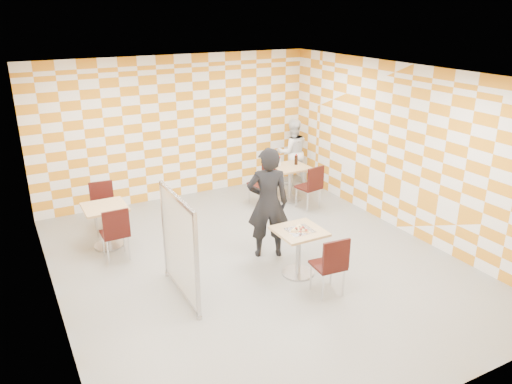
# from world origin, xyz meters

# --- Properties ---
(room_shell) EXTENTS (7.00, 7.00, 7.00)m
(room_shell) POSITION_xyz_m (0.00, 0.54, 1.50)
(room_shell) COLOR gray
(room_shell) RESTS_ON ground
(main_table) EXTENTS (0.70, 0.70, 0.75)m
(main_table) POSITION_xyz_m (0.41, -0.60, 0.51)
(main_table) COLOR tan
(main_table) RESTS_ON ground
(second_table) EXTENTS (0.70, 0.70, 0.75)m
(second_table) POSITION_xyz_m (1.96, 2.16, 0.51)
(second_table) COLOR tan
(second_table) RESTS_ON ground
(empty_table) EXTENTS (0.70, 0.70, 0.75)m
(empty_table) POSITION_xyz_m (-1.97, 1.75, 0.51)
(empty_table) COLOR tan
(empty_table) RESTS_ON ground
(chair_main_front) EXTENTS (0.46, 0.47, 0.92)m
(chair_main_front) POSITION_xyz_m (0.47, -1.35, 0.54)
(chair_main_front) COLOR #330D0A
(chair_main_front) RESTS_ON ground
(chair_second_front) EXTENTS (0.49, 0.49, 0.92)m
(chair_second_front) POSITION_xyz_m (2.06, 1.49, 0.54)
(chair_second_front) COLOR #330D0A
(chair_second_front) RESTS_ON ground
(chair_second_side) EXTENTS (0.48, 0.48, 0.92)m
(chair_second_side) POSITION_xyz_m (1.37, 2.22, 0.54)
(chair_second_side) COLOR #330D0A
(chair_second_side) RESTS_ON ground
(chair_empty_near) EXTENTS (0.42, 0.43, 0.92)m
(chair_empty_near) POSITION_xyz_m (-1.94, 1.15, 0.54)
(chair_empty_near) COLOR #330D0A
(chair_empty_near) RESTS_ON ground
(chair_empty_far) EXTENTS (0.46, 0.47, 0.92)m
(chair_empty_far) POSITION_xyz_m (-1.87, 2.43, 0.54)
(chair_empty_far) COLOR #330D0A
(chair_empty_far) RESTS_ON ground
(partition) EXTENTS (0.08, 1.38, 1.55)m
(partition) POSITION_xyz_m (-1.39, -0.34, 0.79)
(partition) COLOR white
(partition) RESTS_ON ground
(man_dark) EXTENTS (0.79, 0.67, 1.86)m
(man_dark) POSITION_xyz_m (0.31, 0.18, 0.93)
(man_dark) COLOR black
(man_dark) RESTS_ON ground
(man_white) EXTENTS (0.86, 0.74, 1.52)m
(man_white) POSITION_xyz_m (2.55, 3.01, 0.76)
(man_white) COLOR white
(man_white) RESTS_ON ground
(pizza_on_foil) EXTENTS (0.40, 0.40, 0.04)m
(pizza_on_foil) POSITION_xyz_m (0.41, -0.62, 0.77)
(pizza_on_foil) COLOR silver
(pizza_on_foil) RESTS_ON main_table
(sport_bottle) EXTENTS (0.06, 0.06, 0.20)m
(sport_bottle) POSITION_xyz_m (1.78, 2.30, 0.84)
(sport_bottle) COLOR white
(sport_bottle) RESTS_ON second_table
(soda_bottle) EXTENTS (0.07, 0.07, 0.23)m
(soda_bottle) POSITION_xyz_m (2.13, 2.20, 0.85)
(soda_bottle) COLOR black
(soda_bottle) RESTS_ON second_table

